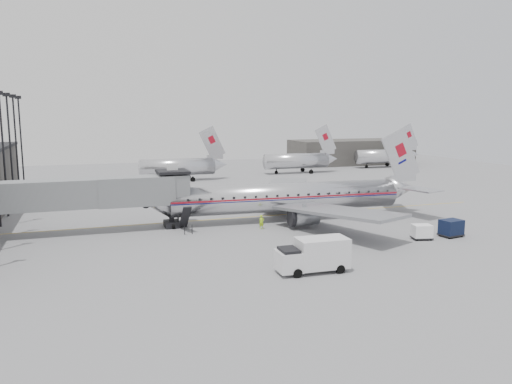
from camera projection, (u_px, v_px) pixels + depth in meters
ground at (261, 228)px, 55.37m from camera, size 160.00×160.00×0.00m
hangar at (351, 152)px, 125.28m from camera, size 30.00×12.00×6.00m
apron_line at (268, 216)px, 61.93m from camera, size 60.00×0.15×0.01m
jet_bridge at (101, 193)px, 52.87m from camera, size 21.00×6.20×7.10m
distant_aircraft_near at (178, 166)px, 93.67m from camera, size 16.39×3.20×10.26m
distant_aircraft_mid at (297, 160)px, 105.64m from camera, size 16.39×3.20×10.26m
distant_aircraft_far at (384, 156)px, 116.98m from camera, size 16.39×3.20×10.26m
airliner at (292, 197)px, 59.28m from camera, size 34.46×31.87×10.89m
service_van at (313, 255)px, 39.82m from camera, size 5.86×2.46×2.73m
baggage_cart_navy at (451, 228)px, 51.35m from camera, size 2.48×2.03×1.77m
baggage_cart_white at (422, 232)px, 50.23m from camera, size 2.20×1.86×1.50m
ramp_worker at (262, 222)px, 54.74m from camera, size 0.61×0.44×1.57m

